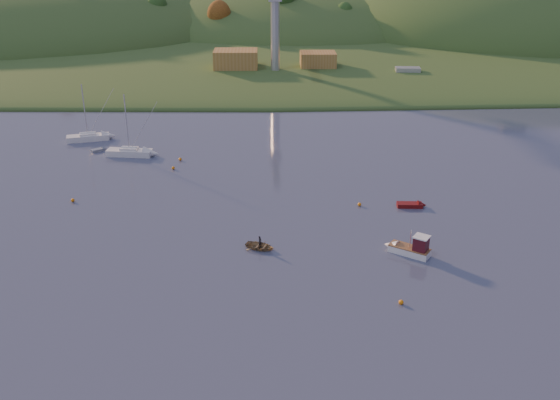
{
  "coord_description": "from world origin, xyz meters",
  "views": [
    {
      "loc": [
        -0.45,
        -36.6,
        34.71
      ],
      "look_at": [
        1.24,
        36.74,
        3.05
      ],
      "focal_mm": 40.0,
      "sensor_mm": 36.0,
      "label": 1
    }
  ],
  "objects_px": {
    "canoe": "(260,246)",
    "grey_dinghy": "(101,149)",
    "sailboat_far": "(129,152)",
    "sailboat_near": "(88,137)",
    "red_tender": "(415,205)",
    "fishing_boat": "(407,247)"
  },
  "relations": [
    {
      "from": "sailboat_near",
      "to": "red_tender",
      "type": "xyz_separation_m",
      "value": [
        52.5,
        -30.84,
        -0.4
      ]
    },
    {
      "from": "grey_dinghy",
      "to": "canoe",
      "type": "bearing_deg",
      "value": -90.41
    },
    {
      "from": "fishing_boat",
      "to": "grey_dinghy",
      "type": "height_order",
      "value": "fishing_boat"
    },
    {
      "from": "grey_dinghy",
      "to": "sailboat_near",
      "type": "bearing_deg",
      "value": 85.06
    },
    {
      "from": "sailboat_near",
      "to": "grey_dinghy",
      "type": "distance_m",
      "value": 6.83
    },
    {
      "from": "sailboat_near",
      "to": "canoe",
      "type": "bearing_deg",
      "value": -67.94
    },
    {
      "from": "red_tender",
      "to": "sailboat_far",
      "type": "bearing_deg",
      "value": 155.64
    },
    {
      "from": "sailboat_near",
      "to": "grey_dinghy",
      "type": "bearing_deg",
      "value": -71.89
    },
    {
      "from": "canoe",
      "to": "red_tender",
      "type": "xyz_separation_m",
      "value": [
        21.2,
        11.81,
        -0.08
      ]
    },
    {
      "from": "canoe",
      "to": "grey_dinghy",
      "type": "relative_size",
      "value": 1.3
    },
    {
      "from": "sailboat_near",
      "to": "red_tender",
      "type": "relative_size",
      "value": 2.52
    },
    {
      "from": "sailboat_far",
      "to": "canoe",
      "type": "xyz_separation_m",
      "value": [
        22.15,
        -34.1,
        -0.33
      ]
    },
    {
      "from": "sailboat_far",
      "to": "grey_dinghy",
      "type": "xyz_separation_m",
      "value": [
        -5.51,
        2.78,
        -0.49
      ]
    },
    {
      "from": "red_tender",
      "to": "fishing_boat",
      "type": "bearing_deg",
      "value": -104.01
    },
    {
      "from": "canoe",
      "to": "sailboat_near",
      "type": "bearing_deg",
      "value": 60.55
    },
    {
      "from": "fishing_boat",
      "to": "sailboat_near",
      "type": "height_order",
      "value": "sailboat_near"
    },
    {
      "from": "sailboat_near",
      "to": "canoe",
      "type": "xyz_separation_m",
      "value": [
        31.31,
        -42.64,
        -0.31
      ]
    },
    {
      "from": "sailboat_near",
      "to": "grey_dinghy",
      "type": "height_order",
      "value": "sailboat_near"
    },
    {
      "from": "red_tender",
      "to": "grey_dinghy",
      "type": "xyz_separation_m",
      "value": [
        -48.86,
        25.07,
        -0.08
      ]
    },
    {
      "from": "canoe",
      "to": "grey_dinghy",
      "type": "xyz_separation_m",
      "value": [
        -27.66,
        36.88,
        -0.16
      ]
    },
    {
      "from": "fishing_boat",
      "to": "sailboat_far",
      "type": "distance_m",
      "value": 53.04
    },
    {
      "from": "canoe",
      "to": "sailboat_far",
      "type": "bearing_deg",
      "value": 57.27
    }
  ]
}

